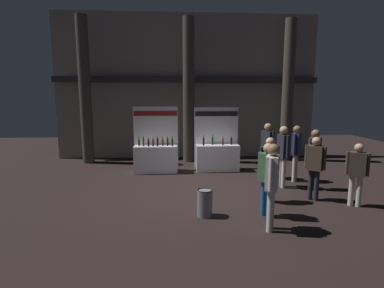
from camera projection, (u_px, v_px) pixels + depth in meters
ground_plane at (196, 191)px, 8.55m from camera, size 24.00×24.00×0.00m
hall_colonnade at (188, 88)px, 12.88m from camera, size 11.29×1.33×6.19m
exhibitor_booth_0 at (156, 156)px, 10.70m from camera, size 1.61×0.66×2.33m
exhibitor_booth_1 at (217, 155)px, 10.94m from camera, size 1.63×0.66×2.29m
trash_bin at (205, 203)px, 6.74m from camera, size 0.35×0.35×0.63m
visitor_0 at (357, 170)px, 7.27m from camera, size 0.47×0.38×1.57m
visitor_1 at (314, 155)px, 8.60m from camera, size 0.44×0.32×1.76m
visitor_2 at (267, 145)px, 9.77m from camera, size 0.37×0.52×1.84m
visitor_3 at (269, 164)px, 7.55m from camera, size 0.55×0.34×1.68m
visitor_4 at (315, 163)px, 7.69m from camera, size 0.43×0.42×1.67m
visitor_5 at (296, 149)px, 9.44m from camera, size 0.37×0.41×1.79m
visitor_6 at (283, 151)px, 8.78m from camera, size 0.28×0.52×1.84m
visitor_7 at (272, 179)px, 5.91m from camera, size 0.37×0.49×1.78m
visitor_8 at (267, 174)px, 6.61m from camera, size 0.40×0.47×1.68m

